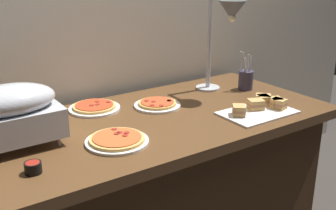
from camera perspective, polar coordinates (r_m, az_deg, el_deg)
The scene contains 10 objects.
back_wall at distance 2.30m, azimuth -10.21°, elevation 11.99°, with size 4.40×0.04×2.40m, color beige.
buffet_table at distance 2.14m, azimuth -3.22°, elevation -11.50°, with size 1.90×0.84×0.76m.
chafing_dish at distance 1.76m, azimuth -20.81°, elevation -1.01°, with size 0.39×0.24×0.26m.
heat_lamp at distance 2.28m, azimuth 8.09°, elevation 11.37°, with size 0.15×0.32×0.53m.
pizza_plate_front at distance 2.16m, azimuth -1.47°, elevation 0.09°, with size 0.24×0.24×0.03m.
pizza_plate_center at distance 2.15m, azimuth -10.02°, elevation -0.31°, with size 0.26×0.26×0.03m.
pizza_plate_raised_stand at distance 1.75m, azimuth -6.99°, elevation -4.79°, with size 0.27×0.27×0.03m.
sandwich_platter at distance 2.14m, azimuth 12.53°, elevation -0.28°, with size 0.37×0.24×0.06m.
sauce_cup_near at distance 1.57m, azimuth -17.96°, elevation -8.10°, with size 0.06×0.06×0.04m.
utensil_holder at distance 2.47m, azimuth 10.58°, elevation 3.45°, with size 0.08×0.08×0.23m.
Camera 1 is at (-0.94, -1.59, 1.48)m, focal length 44.59 mm.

